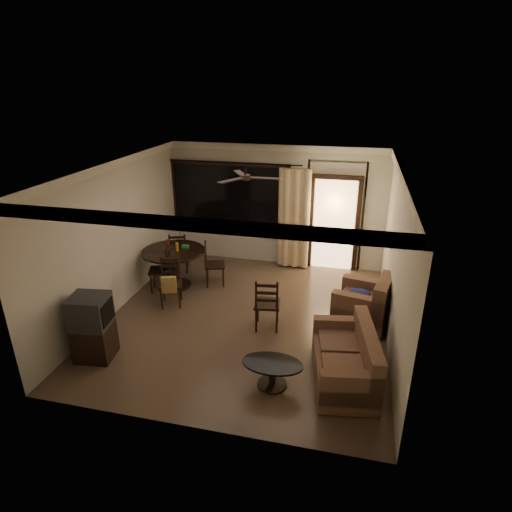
% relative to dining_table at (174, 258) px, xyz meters
% --- Properties ---
extents(ground, '(5.50, 5.50, 0.00)m').
position_rel_dining_table_xyz_m(ground, '(1.83, -1.00, -0.64)').
color(ground, '#7F6651').
rests_on(ground, ground).
extents(room_shell, '(5.50, 6.70, 5.50)m').
position_rel_dining_table_xyz_m(room_shell, '(2.42, 0.78, 1.19)').
color(room_shell, beige).
rests_on(room_shell, ground).
extents(dining_table, '(1.31, 1.31, 1.04)m').
position_rel_dining_table_xyz_m(dining_table, '(0.00, 0.00, 0.00)').
color(dining_table, black).
rests_on(dining_table, ground).
extents(dining_chair_west, '(0.53, 0.53, 0.95)m').
position_rel_dining_table_xyz_m(dining_chair_west, '(-0.21, -0.26, -0.36)').
color(dining_chair_west, black).
rests_on(dining_chair_west, ground).
extents(dining_chair_east, '(0.53, 0.53, 0.95)m').
position_rel_dining_table_xyz_m(dining_chair_east, '(0.79, 0.26, -0.36)').
color(dining_chair_east, black).
rests_on(dining_chair_east, ground).
extents(dining_chair_south, '(0.53, 0.56, 0.95)m').
position_rel_dining_table_xyz_m(dining_chair_south, '(0.26, -0.82, -0.34)').
color(dining_chair_south, black).
rests_on(dining_chair_south, ground).
extents(dining_chair_north, '(0.53, 0.53, 0.95)m').
position_rel_dining_table_xyz_m(dining_chair_north, '(-0.22, 0.75, -0.36)').
color(dining_chair_north, black).
rests_on(dining_chair_north, ground).
extents(tv_cabinet, '(0.64, 0.58, 1.08)m').
position_rel_dining_table_xyz_m(tv_cabinet, '(-0.22, -2.67, -0.10)').
color(tv_cabinet, black).
rests_on(tv_cabinet, ground).
extents(sofa, '(1.06, 1.65, 0.82)m').
position_rel_dining_table_xyz_m(sofa, '(3.70, -2.35, -0.31)').
color(sofa, '#40231E').
rests_on(sofa, ground).
extents(armchair, '(1.08, 1.08, 0.91)m').
position_rel_dining_table_xyz_m(armchair, '(3.93, -0.66, -0.27)').
color(armchair, '#40231E').
rests_on(armchair, ground).
extents(coffee_table, '(0.89, 0.53, 0.39)m').
position_rel_dining_table_xyz_m(coffee_table, '(2.65, -2.71, -0.38)').
color(coffee_table, black).
rests_on(coffee_table, ground).
extents(side_chair, '(0.50, 0.50, 1.00)m').
position_rel_dining_table_xyz_m(side_chair, '(2.26, -1.20, -0.35)').
color(side_chair, black).
rests_on(side_chair, ground).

